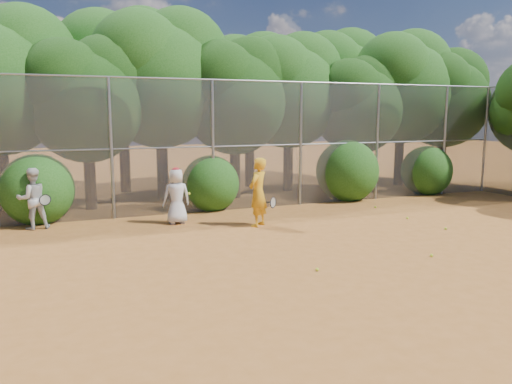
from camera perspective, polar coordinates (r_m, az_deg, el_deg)
name	(u,v)px	position (r m, az deg, el deg)	size (l,w,h in m)	color
ground	(345,258)	(10.65, 10.18, -7.48)	(80.00, 80.00, 0.00)	#9F5B23
fence_back	(240,144)	(15.61, -1.85, 5.49)	(20.05, 0.09, 4.03)	gray
tree_2	(87,94)	(16.50, -18.71, 10.54)	(3.99, 3.47, 5.47)	black
tree_3	(161,72)	(17.88, -10.78, 13.28)	(4.89, 4.26, 6.70)	black
tree_4	(236,92)	(17.93, -2.35, 11.37)	(4.19, 3.64, 5.73)	black
tree_5	(290,86)	(19.65, 3.87, 11.99)	(4.51, 3.92, 6.17)	black
tree_6	(359,101)	(20.00, 11.68, 10.11)	(3.86, 3.36, 5.29)	black
tree_7	(403,82)	(21.99, 16.42, 11.92)	(4.77, 4.14, 6.53)	black
tree_8	(445,94)	(23.03, 20.80, 10.40)	(4.25, 3.70, 5.82)	black
tree_10	(123,70)	(19.90, -14.99, 13.35)	(5.15, 4.48, 7.06)	black
tree_11	(250,85)	(20.73, -0.65, 12.16)	(4.64, 4.03, 6.35)	black
tree_12	(339,80)	(23.29, 9.41, 12.54)	(5.02, 4.37, 6.88)	black
bush_0	(37,186)	(15.05, -23.75, 0.59)	(2.00, 2.00, 2.00)	#1B4B12
bush_1	(211,181)	(15.72, -5.22, 1.26)	(1.80, 1.80, 1.80)	#1B4B12
bush_2	(347,168)	(17.79, 10.38, 2.68)	(2.20, 2.20, 2.20)	#1B4B12
bush_3	(427,169)	(19.90, 18.92, 2.56)	(1.90, 1.90, 1.90)	#1B4B12
player_yellow	(258,192)	(13.27, 0.24, -0.03)	(0.88, 0.77, 1.84)	gold
player_teen	(176,196)	(13.77, -9.08, -0.44)	(0.77, 0.52, 1.55)	silver
player_white	(33,199)	(14.19, -24.15, -0.70)	(0.91, 0.79, 1.61)	silver
ball_0	(446,229)	(13.90, 20.85, -3.93)	(0.07, 0.07, 0.07)	#C1E529
ball_1	(407,218)	(14.96, 16.91, -2.85)	(0.07, 0.07, 0.07)	#C1E529
ball_2	(432,255)	(11.21, 19.43, -6.84)	(0.07, 0.07, 0.07)	#C1E529
ball_3	(317,269)	(9.73, 7.00, -8.78)	(0.07, 0.07, 0.07)	#C1E529
ball_4	(375,207)	(16.44, 13.49, -1.68)	(0.07, 0.07, 0.07)	#C1E529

